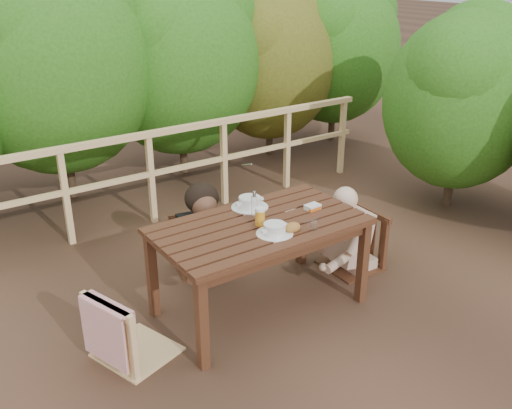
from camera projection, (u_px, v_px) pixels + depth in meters
ground at (259, 307)px, 4.65m from camera, size 60.00×60.00×0.00m
table at (260, 267)px, 4.50m from camera, size 1.62×0.91×0.75m
chair_left at (131, 293)px, 3.91m from camera, size 0.64×0.64×1.02m
chair_far at (198, 223)px, 5.08m from camera, size 0.53×0.53×0.90m
chair_right at (354, 218)px, 5.08m from camera, size 0.50×0.50×0.98m
woman at (196, 199)px, 5.01m from camera, size 0.67×0.76×1.34m
diner_right at (358, 199)px, 5.02m from camera, size 0.68×0.56×1.33m
railing at (151, 178)px, 5.96m from camera, size 5.60×0.10×1.01m
hedge_row at (130, 27)px, 6.52m from camera, size 6.60×1.60×3.80m
soup_near at (275, 229)px, 4.17m from camera, size 0.28×0.28×0.09m
soup_far at (250, 203)px, 4.62m from camera, size 0.30×0.30×0.10m
bread_roll at (293, 227)px, 4.22m from camera, size 0.13×0.10×0.08m
beer_glass at (260, 217)px, 4.30m from camera, size 0.08×0.08×0.15m
bottle at (254, 205)px, 4.42m from camera, size 0.05×0.05×0.23m
tumbler at (314, 226)px, 4.24m from camera, size 0.07×0.07×0.08m
butter_tub at (313, 208)px, 4.58m from camera, size 0.13×0.10×0.05m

